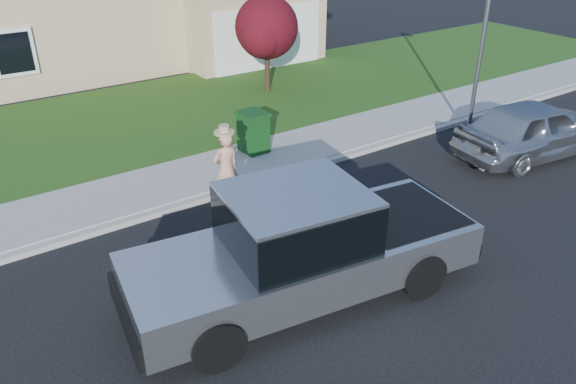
# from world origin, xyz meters

# --- Properties ---
(ground) EXTENTS (80.00, 80.00, 0.00)m
(ground) POSITION_xyz_m (0.00, 0.00, 0.00)
(ground) COLOR black
(ground) RESTS_ON ground
(curb) EXTENTS (40.00, 0.20, 0.12)m
(curb) POSITION_xyz_m (1.00, 2.90, 0.06)
(curb) COLOR gray
(curb) RESTS_ON ground
(sidewalk) EXTENTS (40.00, 2.00, 0.15)m
(sidewalk) POSITION_xyz_m (1.00, 4.00, 0.07)
(sidewalk) COLOR gray
(sidewalk) RESTS_ON ground
(lawn) EXTENTS (40.00, 7.00, 0.10)m
(lawn) POSITION_xyz_m (1.00, 8.50, 0.05)
(lawn) COLOR #214914
(lawn) RESTS_ON ground
(pickup_truck) EXTENTS (6.22, 2.81, 1.97)m
(pickup_truck) POSITION_xyz_m (-0.53, -0.98, 0.92)
(pickup_truck) COLOR black
(pickup_truck) RESTS_ON ground
(woman) EXTENTS (0.62, 0.44, 1.81)m
(woman) POSITION_xyz_m (0.00, 2.56, 0.86)
(woman) COLOR tan
(woman) RESTS_ON ground
(sedan) EXTENTS (4.59, 2.34, 1.50)m
(sedan) POSITION_xyz_m (7.74, 0.31, 0.75)
(sedan) COLOR #A5A7AC
(sedan) RESTS_ON ground
(ornamental_tree) EXTENTS (2.30, 2.07, 3.15)m
(ornamental_tree) POSITION_xyz_m (4.96, 8.66, 2.12)
(ornamental_tree) COLOR black
(ornamental_tree) RESTS_ON lawn
(trash_bin) EXTENTS (0.67, 0.77, 1.05)m
(trash_bin) POSITION_xyz_m (1.77, 4.36, 0.68)
(trash_bin) COLOR #0F3913
(trash_bin) RESTS_ON sidewalk
(street_lamp) EXTENTS (0.24, 0.62, 4.77)m
(street_lamp) POSITION_xyz_m (7.29, 1.95, 2.72)
(street_lamp) COLOR slate
(street_lamp) RESTS_ON ground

